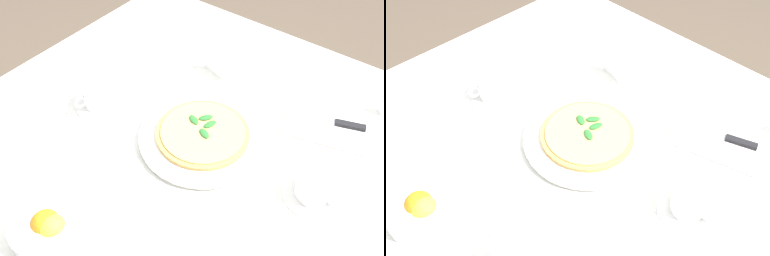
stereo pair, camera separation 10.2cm
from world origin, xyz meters
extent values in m
cube|color=white|center=(0.00, 0.00, 0.75)|extent=(1.10, 1.10, 0.02)
cube|color=white|center=(0.00, -0.54, 0.60)|extent=(1.10, 0.01, 0.28)
cube|color=white|center=(0.54, 0.00, 0.60)|extent=(0.01, 1.10, 0.28)
cylinder|color=brown|center=(-0.45, -0.45, 0.37)|extent=(0.06, 0.06, 0.74)
cylinder|color=brown|center=(0.45, -0.45, 0.37)|extent=(0.06, 0.06, 0.74)
cylinder|color=white|center=(-0.07, 0.00, 0.76)|extent=(0.19, 0.19, 0.01)
cylinder|color=white|center=(-0.07, 0.00, 0.77)|extent=(0.32, 0.32, 0.01)
cylinder|color=tan|center=(-0.07, 0.00, 0.78)|extent=(0.23, 0.23, 0.01)
cylinder|color=#EAC66B|center=(-0.07, 0.00, 0.79)|extent=(0.21, 0.21, 0.00)
ellipsoid|color=#2D7533|center=(-0.03, -0.02, 0.79)|extent=(0.04, 0.03, 0.01)
ellipsoid|color=#2D7533|center=(-0.07, -0.03, 0.79)|extent=(0.03, 0.04, 0.01)
ellipsoid|color=#2D7533|center=(-0.08, 0.01, 0.79)|extent=(0.04, 0.03, 0.01)
ellipsoid|color=#2D7533|center=(-0.05, -0.04, 0.79)|extent=(0.04, 0.04, 0.01)
cylinder|color=white|center=(-0.36, -0.01, 0.76)|extent=(0.13, 0.13, 0.01)
cylinder|color=white|center=(-0.36, -0.01, 0.79)|extent=(0.08, 0.08, 0.05)
torus|color=white|center=(-0.41, -0.01, 0.79)|extent=(0.04, 0.01, 0.03)
cylinder|color=black|center=(-0.36, -0.01, 0.81)|extent=(0.07, 0.07, 0.00)
cylinder|color=white|center=(0.23, 0.07, 0.76)|extent=(0.13, 0.13, 0.01)
cylinder|color=white|center=(0.23, 0.07, 0.79)|extent=(0.08, 0.08, 0.06)
torus|color=white|center=(0.24, 0.11, 0.80)|extent=(0.02, 0.04, 0.03)
cylinder|color=black|center=(0.23, 0.07, 0.82)|extent=(0.07, 0.07, 0.00)
torus|color=white|center=(-0.19, 0.28, 0.80)|extent=(0.01, 0.04, 0.03)
cylinder|color=black|center=(-0.19, 0.33, 0.82)|extent=(0.07, 0.07, 0.00)
cube|color=white|center=(-0.30, -0.23, 0.77)|extent=(0.25, 0.18, 0.02)
cube|color=silver|center=(-0.25, -0.21, 0.78)|extent=(0.12, 0.06, 0.01)
cube|color=black|center=(-0.35, -0.24, 0.78)|extent=(0.08, 0.04, 0.01)
cylinder|color=white|center=(0.03, 0.40, 0.78)|extent=(0.15, 0.15, 0.04)
sphere|color=orange|center=(0.03, 0.40, 0.79)|extent=(0.06, 0.06, 0.06)
sphere|color=yellow|center=(0.01, 0.40, 0.79)|extent=(0.06, 0.06, 0.06)
cube|color=white|center=(0.06, -0.23, 0.79)|extent=(0.09, 0.02, 0.06)
camera|label=1|loc=(-0.46, 0.57, 1.52)|focal=38.37mm
camera|label=2|loc=(-0.54, 0.50, 1.52)|focal=38.37mm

